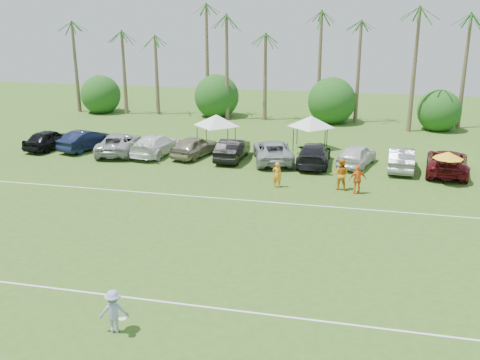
# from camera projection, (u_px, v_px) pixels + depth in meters

# --- Properties ---
(ground) EXTENTS (120.00, 120.00, 0.00)m
(ground) POSITION_uv_depth(u_px,v_px,m) (90.00, 324.00, 19.09)
(ground) COLOR #34591A
(ground) RESTS_ON ground
(field_lines) EXTENTS (80.00, 12.10, 0.01)m
(field_lines) POSITION_uv_depth(u_px,v_px,m) (168.00, 236.00, 26.52)
(field_lines) COLOR white
(field_lines) RESTS_ON ground
(palm_tree_0) EXTENTS (2.40, 2.40, 8.90)m
(palm_tree_0) POSITION_uv_depth(u_px,v_px,m) (68.00, 43.00, 56.84)
(palm_tree_0) COLOR brown
(palm_tree_0) RESTS_ON ground
(palm_tree_1) EXTENTS (2.40, 2.40, 9.90)m
(palm_tree_1) POSITION_uv_depth(u_px,v_px,m) (111.00, 35.00, 55.51)
(palm_tree_1) COLOR brown
(palm_tree_1) RESTS_ON ground
(palm_tree_2) EXTENTS (2.40, 2.40, 10.90)m
(palm_tree_2) POSITION_uv_depth(u_px,v_px,m) (156.00, 26.00, 54.18)
(palm_tree_2) COLOR brown
(palm_tree_2) RESTS_ON ground
(palm_tree_3) EXTENTS (2.40, 2.40, 11.90)m
(palm_tree_3) POSITION_uv_depth(u_px,v_px,m) (193.00, 18.00, 53.07)
(palm_tree_3) COLOR brown
(palm_tree_3) RESTS_ON ground
(palm_tree_4) EXTENTS (2.40, 2.40, 8.90)m
(palm_tree_4) POSITION_uv_depth(u_px,v_px,m) (232.00, 45.00, 53.00)
(palm_tree_4) COLOR brown
(palm_tree_4) RESTS_ON ground
(palm_tree_5) EXTENTS (2.40, 2.40, 9.90)m
(palm_tree_5) POSITION_uv_depth(u_px,v_px,m) (272.00, 36.00, 51.88)
(palm_tree_5) COLOR brown
(palm_tree_5) RESTS_ON ground
(palm_tree_6) EXTENTS (2.40, 2.40, 10.90)m
(palm_tree_6) POSITION_uv_depth(u_px,v_px,m) (314.00, 27.00, 50.77)
(palm_tree_6) COLOR brown
(palm_tree_6) RESTS_ON ground
(palm_tree_7) EXTENTS (2.40, 2.40, 11.90)m
(palm_tree_7) POSITION_uv_depth(u_px,v_px,m) (357.00, 18.00, 49.66)
(palm_tree_7) COLOR brown
(palm_tree_7) RESTS_ON ground
(palm_tree_8) EXTENTS (2.40, 2.40, 8.90)m
(palm_tree_8) POSITION_uv_depth(u_px,v_px,m) (411.00, 47.00, 49.37)
(palm_tree_8) COLOR brown
(palm_tree_8) RESTS_ON ground
(palm_tree_9) EXTENTS (2.40, 2.40, 9.90)m
(palm_tree_9) POSITION_uv_depth(u_px,v_px,m) (470.00, 38.00, 48.05)
(palm_tree_9) COLOR brown
(palm_tree_9) RESTS_ON ground
(bush_tree_0) EXTENTS (4.00, 4.00, 4.00)m
(bush_tree_0) POSITION_uv_depth(u_px,v_px,m) (103.00, 96.00, 58.84)
(bush_tree_0) COLOR brown
(bush_tree_0) RESTS_ON ground
(bush_tree_1) EXTENTS (4.00, 4.00, 4.00)m
(bush_tree_1) POSITION_uv_depth(u_px,v_px,m) (216.00, 100.00, 56.07)
(bush_tree_1) COLOR brown
(bush_tree_1) RESTS_ON ground
(bush_tree_2) EXTENTS (4.00, 4.00, 4.00)m
(bush_tree_2) POSITION_uv_depth(u_px,v_px,m) (332.00, 104.00, 53.51)
(bush_tree_2) COLOR brown
(bush_tree_2) RESTS_ON ground
(bush_tree_3) EXTENTS (4.00, 4.00, 4.00)m
(bush_tree_3) POSITION_uv_depth(u_px,v_px,m) (437.00, 108.00, 51.38)
(bush_tree_3) COLOR brown
(bush_tree_3) RESTS_ON ground
(sideline_player_a) EXTENTS (0.60, 0.40, 1.64)m
(sideline_player_a) POSITION_uv_depth(u_px,v_px,m) (277.00, 175.00, 33.68)
(sideline_player_a) COLOR orange
(sideline_player_a) RESTS_ON ground
(sideline_player_b) EXTENTS (1.07, 0.90, 1.99)m
(sideline_player_b) POSITION_uv_depth(u_px,v_px,m) (341.00, 174.00, 33.19)
(sideline_player_b) COLOR orange
(sideline_player_b) RESTS_ON ground
(sideline_player_c) EXTENTS (1.15, 0.76, 1.81)m
(sideline_player_c) POSITION_uv_depth(u_px,v_px,m) (358.00, 179.00, 32.45)
(sideline_player_c) COLOR orange
(sideline_player_c) RESTS_ON ground
(canopy_tent_left) EXTENTS (3.91, 3.91, 3.17)m
(canopy_tent_left) POSITION_uv_depth(u_px,v_px,m) (216.00, 115.00, 43.00)
(canopy_tent_left) COLOR black
(canopy_tent_left) RESTS_ON ground
(canopy_tent_right) EXTENTS (3.86, 3.86, 3.13)m
(canopy_tent_right) POSITION_uv_depth(u_px,v_px,m) (311.00, 116.00, 42.63)
(canopy_tent_right) COLOR black
(canopy_tent_right) RESTS_ON ground
(market_umbrella) EXTENTS (1.94, 1.94, 2.16)m
(market_umbrella) POSITION_uv_depth(u_px,v_px,m) (448.00, 155.00, 33.91)
(market_umbrella) COLOR black
(market_umbrella) RESTS_ON ground
(frisbee_player) EXTENTS (1.16, 0.90, 1.59)m
(frisbee_player) POSITION_uv_depth(u_px,v_px,m) (114.00, 311.00, 18.39)
(frisbee_player) COLOR #8E9BCA
(frisbee_player) RESTS_ON ground
(parked_car_0) EXTENTS (2.61, 4.93, 1.60)m
(parked_car_0) POSITION_uv_depth(u_px,v_px,m) (49.00, 139.00, 43.11)
(parked_car_0) COLOR black
(parked_car_0) RESTS_ON ground
(parked_car_1) EXTENTS (3.02, 5.13, 1.60)m
(parked_car_1) POSITION_uv_depth(u_px,v_px,m) (86.00, 140.00, 42.85)
(parked_car_1) COLOR black
(parked_car_1) RESTS_ON ground
(parked_car_2) EXTENTS (3.71, 6.15, 1.60)m
(parked_car_2) POSITION_uv_depth(u_px,v_px,m) (119.00, 143.00, 41.80)
(parked_car_2) COLOR #A0A1A2
(parked_car_2) RESTS_ON ground
(parked_car_3) EXTENTS (2.91, 5.74, 1.60)m
(parked_car_3) POSITION_uv_depth(u_px,v_px,m) (156.00, 145.00, 41.34)
(parked_car_3) COLOR white
(parked_car_3) RESTS_ON ground
(parked_car_4) EXTENTS (3.04, 5.02, 1.60)m
(parked_car_4) POSITION_uv_depth(u_px,v_px,m) (195.00, 146.00, 40.85)
(parked_car_4) COLOR gray
(parked_car_4) RESTS_ON ground
(parked_car_5) EXTENTS (1.79, 4.88, 1.60)m
(parked_car_5) POSITION_uv_depth(u_px,v_px,m) (232.00, 149.00, 39.95)
(parked_car_5) COLOR black
(parked_car_5) RESTS_ON ground
(parked_car_6) EXTENTS (4.04, 6.24, 1.60)m
(parked_car_6) POSITION_uv_depth(u_px,v_px,m) (273.00, 151.00, 39.45)
(parked_car_6) COLOR #9B9DA1
(parked_car_6) RESTS_ON ground
(parked_car_7) EXTENTS (2.32, 5.54, 1.60)m
(parked_car_7) POSITION_uv_depth(u_px,v_px,m) (314.00, 154.00, 38.64)
(parked_car_7) COLOR black
(parked_car_7) RESTS_ON ground
(parked_car_8) EXTENTS (3.12, 5.03, 1.60)m
(parked_car_8) POSITION_uv_depth(u_px,v_px,m) (357.00, 155.00, 38.38)
(parked_car_8) COLOR silver
(parked_car_8) RESTS_ON ground
(parked_car_9) EXTENTS (1.94, 4.93, 1.60)m
(parked_car_9) POSITION_uv_depth(u_px,v_px,m) (401.00, 159.00, 37.40)
(parked_car_9) COLOR slate
(parked_car_9) RESTS_ON ground
(parked_car_10) EXTENTS (3.32, 6.02, 1.60)m
(parked_car_10) POSITION_uv_depth(u_px,v_px,m) (447.00, 162.00, 36.58)
(parked_car_10) COLOR #540D14
(parked_car_10) RESTS_ON ground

